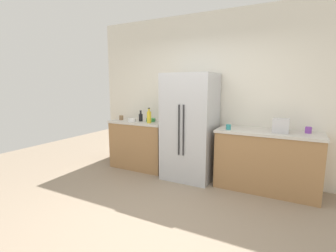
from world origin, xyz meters
TOP-DOWN VIEW (x-y plane):
  - ground_plane at (0.00, 0.00)m, footprint 9.59×9.59m
  - kitchen_back_panel at (0.00, 1.95)m, footprint 4.61×0.10m
  - counter_left at (-1.27, 1.59)m, footprint 1.15×0.64m
  - counter_right at (1.07, 1.59)m, footprint 1.53×0.64m
  - refrigerator at (-0.19, 1.52)m, footprint 0.85×0.75m
  - toaster at (1.24, 1.53)m, footprint 0.22×0.17m
  - bottle_a at (-0.97, 1.42)m, footprint 0.08×0.08m
  - bottle_b at (-1.24, 1.54)m, footprint 0.07×0.07m
  - cup_a at (0.49, 1.43)m, footprint 0.07×0.07m
  - cup_b at (-1.69, 1.52)m, footprint 0.08×0.08m
  - cup_c at (1.60, 1.68)m, footprint 0.09×0.09m
  - bowl_a at (-1.05, 1.61)m, footprint 0.18×0.18m
  - bowl_b at (-1.38, 1.44)m, footprint 0.15×0.15m

SIDE VIEW (x-z plane):
  - ground_plane at x=0.00m, z-range 0.00..0.00m
  - counter_right at x=1.07m, z-range 0.00..0.94m
  - counter_left at x=-1.27m, z-range 0.00..0.94m
  - refrigerator at x=-0.19m, z-range 0.00..1.83m
  - bowl_b at x=-1.38m, z-range 0.94..0.99m
  - bowl_a at x=-1.05m, z-range 0.94..1.00m
  - cup_a at x=0.49m, z-range 0.94..1.02m
  - cup_b at x=-1.69m, z-range 0.94..1.03m
  - cup_c at x=1.60m, z-range 0.94..1.03m
  - bottle_b at x=-1.24m, z-range 0.91..1.12m
  - toaster at x=1.24m, z-range 0.94..1.15m
  - bottle_a at x=-0.97m, z-range 0.91..1.19m
  - kitchen_back_panel at x=0.00m, z-range 0.00..2.88m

